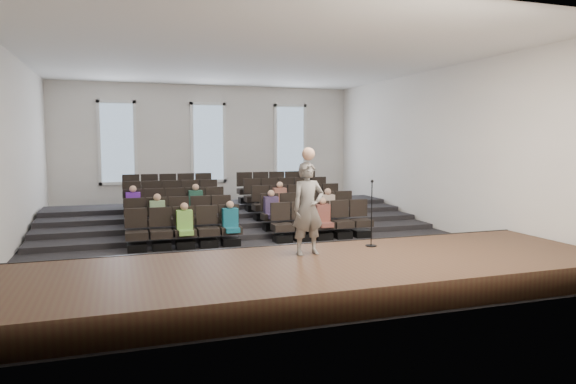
% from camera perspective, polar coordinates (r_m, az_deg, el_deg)
% --- Properties ---
extents(ground, '(14.00, 14.00, 0.00)m').
position_cam_1_polar(ground, '(14.56, -4.07, -5.29)').
color(ground, black).
rests_on(ground, ground).
extents(ceiling, '(12.00, 14.00, 0.02)m').
position_cam_1_polar(ceiling, '(14.47, -4.22, 14.59)').
color(ceiling, white).
rests_on(ceiling, ground).
extents(wall_back, '(12.00, 0.04, 5.00)m').
position_cam_1_polar(wall_back, '(21.17, -8.87, 4.90)').
color(wall_back, white).
rests_on(wall_back, ground).
extents(wall_front, '(12.00, 0.04, 5.00)m').
position_cam_1_polar(wall_front, '(7.69, 8.93, 3.60)').
color(wall_front, white).
rests_on(wall_front, ground).
extents(wall_left, '(0.04, 14.00, 5.00)m').
position_cam_1_polar(wall_left, '(14.07, -28.69, 3.90)').
color(wall_left, white).
rests_on(wall_left, ground).
extents(wall_right, '(0.04, 14.00, 5.00)m').
position_cam_1_polar(wall_right, '(16.83, 16.20, 4.55)').
color(wall_right, white).
rests_on(wall_right, ground).
extents(stage, '(11.80, 3.60, 0.50)m').
position_cam_1_polar(stage, '(9.77, 3.47, -9.27)').
color(stage, '#422E1C').
rests_on(stage, ground).
extents(stage_lip, '(11.80, 0.06, 0.52)m').
position_cam_1_polar(stage_lip, '(11.38, 0.12, -7.10)').
color(stage_lip, black).
rests_on(stage_lip, ground).
extents(risers, '(11.80, 4.80, 0.60)m').
position_cam_1_polar(risers, '(17.57, -6.65, -2.77)').
color(risers, black).
rests_on(risers, ground).
extents(seating_rows, '(6.80, 4.70, 1.67)m').
position_cam_1_polar(seating_rows, '(15.93, -5.47, -1.87)').
color(seating_rows, black).
rests_on(seating_rows, ground).
extents(windows, '(8.44, 0.10, 3.24)m').
position_cam_1_polar(windows, '(21.10, -8.85, 5.44)').
color(windows, white).
rests_on(windows, wall_back).
extents(audience, '(6.05, 2.64, 1.10)m').
position_cam_1_polar(audience, '(14.78, -5.84, -1.88)').
color(audience, '#7CC04C').
rests_on(audience, seating_rows).
extents(speaker, '(0.71, 0.50, 1.85)m').
position_cam_1_polar(speaker, '(10.24, 2.25, -1.85)').
color(speaker, slate).
rests_on(speaker, stage).
extents(mic_stand, '(0.24, 0.24, 1.45)m').
position_cam_1_polar(mic_stand, '(11.24, 9.25, -3.81)').
color(mic_stand, black).
rests_on(mic_stand, stage).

